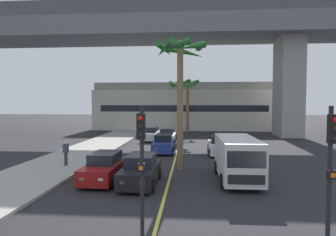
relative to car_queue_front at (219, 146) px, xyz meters
The scene contains 17 objects.
sidewalk_left 13.72m from the car_queue_front, 147.65° to the right, with size 4.80×80.00×0.15m, color #9E9991.
lane_stripe_center 3.71m from the car_queue_front, 169.47° to the left, with size 0.14×56.00×0.01m, color #DBCC4C.
bridge_overpass 19.17m from the car_queue_front, 99.50° to the left, with size 77.47×8.00×16.91m.
pier_building_backdrop 24.72m from the car_queue_front, 98.39° to the left, with size 28.90×8.04×7.59m.
car_queue_front is the anchor object (origin of this frame).
car_queue_second 4.80m from the car_queue_front, behind, with size 1.88×4.12×1.56m.
car_queue_third 10.62m from the car_queue_front, 118.26° to the right, with size 1.90×4.13×1.56m.
car_queue_fourth 11.37m from the car_queue_front, 128.79° to the right, with size 1.89×4.13×1.56m.
car_queue_fifth 8.39m from the car_queue_front, 125.89° to the left, with size 1.88×4.13×1.56m.
car_queue_sixth 10.95m from the car_queue_front, 129.28° to the left, with size 1.91×4.14×1.56m.
delivery_van 8.23m from the car_queue_front, 88.83° to the right, with size 2.18×5.26×2.36m.
traffic_light_median_near 16.55m from the car_queue_front, 103.51° to the right, with size 0.24×0.37×4.20m.
traffic_light_right_far_corner 16.58m from the car_queue_front, 85.56° to the right, with size 0.24×0.37×4.20m.
palm_tree_near_median 8.86m from the car_queue_front, 118.15° to the right, with size 3.37×3.39×8.27m.
palm_tree_mid_median 19.42m from the car_queue_front, 98.82° to the left, with size 3.42×3.56×7.83m.
palm_tree_far_median 12.14m from the car_queue_front, 107.97° to the left, with size 3.37×3.55×7.01m.
pedestrian_near_crosswalk 12.17m from the car_queue_front, 151.41° to the right, with size 0.34×0.22×1.62m.
Camera 1 is at (1.16, -0.87, 4.25)m, focal length 30.75 mm.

